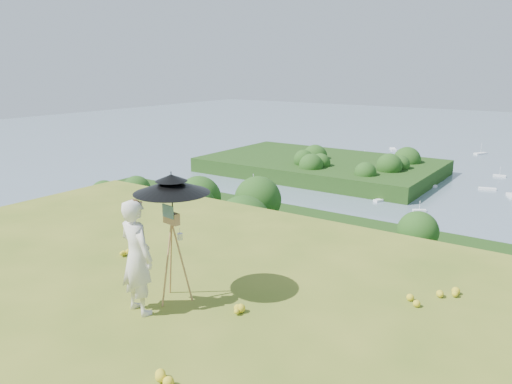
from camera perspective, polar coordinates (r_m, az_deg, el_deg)
The scene contains 8 objects.
ground at distance 7.81m, azimuth -22.14°, elevation -14.87°, with size 14.00×14.00×0.00m, color #546D1F.
peninsula at distance 180.98m, azimuth 7.42°, elevation 3.75°, with size 90.00×60.00×12.00m, color #1A3A10, non-canonical shape.
slope_trees at distance 43.25m, azimuth 23.77°, elevation -12.61°, with size 110.00×50.00×6.00m, color #264F17, non-canonical shape.
wildflowers at distance 7.90m, azimuth -20.64°, elevation -13.88°, with size 10.00×10.50×0.12m, color gold, non-canonical shape.
painter at distance 7.72m, azimuth -13.47°, elevation -7.20°, with size 0.65×0.43×1.79m, color white.
field_easel at distance 8.01m, azimuth -9.47°, elevation -6.91°, with size 0.61×0.61×1.60m, color #AE8349, non-canonical shape.
sun_umbrella at distance 7.75m, azimuth -9.58°, elevation -0.55°, with size 1.18×1.18×0.79m, color black, non-canonical shape.
painter_cap at distance 7.46m, azimuth -13.84°, elevation -1.17°, with size 0.19×0.23×0.10m, color pink, non-canonical shape.
Camera 1 is at (5.91, -3.56, 3.67)m, focal length 35.00 mm.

